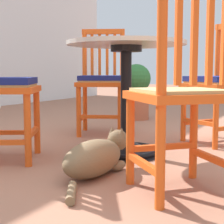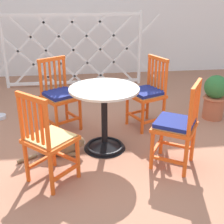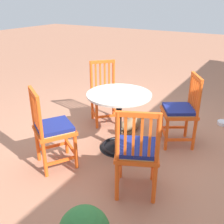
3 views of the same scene
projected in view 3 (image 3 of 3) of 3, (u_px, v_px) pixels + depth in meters
The scene contains 8 objects.
ground_plane at pixel (115, 141), 3.47m from camera, with size 24.00×24.00×0.00m, color #A36B51.
cafe_table at pixel (119, 128), 3.21m from camera, with size 0.76×0.76×0.73m.
orange_chair_facing_out at pixel (181, 112), 3.26m from camera, with size 0.55×0.55×0.91m.
orange_chair_by_planter at pixel (105, 94), 3.87m from camera, with size 0.57×0.57×0.91m.
orange_chair_tucked_in at pixel (52, 129), 2.82m from camera, with size 0.55×0.55×0.91m.
orange_chair_near_fence at pixel (137, 152), 2.41m from camera, with size 0.53×0.53×0.91m.
tabby_cat at pixel (131, 124), 3.72m from camera, with size 0.73×0.27×0.23m.
pet_water_bowl at pixel (223, 123), 3.92m from camera, with size 0.17×0.17×0.05m, color silver.
Camera 3 is at (2.60, 1.52, 1.76)m, focal length 41.98 mm.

